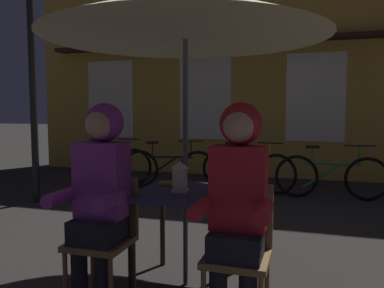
{
  "coord_description": "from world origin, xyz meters",
  "views": [
    {
      "loc": [
        0.89,
        -2.76,
        1.35
      ],
      "look_at": [
        0.0,
        0.17,
        1.08
      ],
      "focal_mm": 36.26,
      "sensor_mm": 36.0,
      "label": 1
    }
  ],
  "objects_px": {
    "bicycle_nearest": "(110,164)",
    "bicycle_fourth": "(331,176)",
    "bicycle_second": "(169,168)",
    "cafe_table": "(185,204)",
    "lantern": "(180,176)",
    "chair_left": "(105,232)",
    "person_left_hooded": "(100,183)",
    "chair_right": "(239,245)",
    "book": "(172,184)",
    "street_lamp": "(30,14)",
    "bicycle_third": "(247,171)",
    "person_right_hooded": "(238,192)",
    "patio_umbrella": "(185,13)"
  },
  "relations": [
    {
      "from": "patio_umbrella",
      "to": "street_lamp",
      "type": "relative_size",
      "value": 0.6
    },
    {
      "from": "person_left_hooded",
      "to": "bicycle_nearest",
      "type": "distance_m",
      "value": 4.64
    },
    {
      "from": "cafe_table",
      "to": "person_right_hooded",
      "type": "height_order",
      "value": "person_right_hooded"
    },
    {
      "from": "person_right_hooded",
      "to": "book",
      "type": "bearing_deg",
      "value": 137.03
    },
    {
      "from": "cafe_table",
      "to": "lantern",
      "type": "distance_m",
      "value": 0.23
    },
    {
      "from": "patio_umbrella",
      "to": "lantern",
      "type": "xyz_separation_m",
      "value": [
        -0.03,
        -0.04,
        -1.2
      ]
    },
    {
      "from": "patio_umbrella",
      "to": "chair_left",
      "type": "relative_size",
      "value": 2.66
    },
    {
      "from": "chair_right",
      "to": "bicycle_second",
      "type": "bearing_deg",
      "value": 116.44
    },
    {
      "from": "person_right_hooded",
      "to": "chair_right",
      "type": "bearing_deg",
      "value": 90.0
    },
    {
      "from": "cafe_table",
      "to": "street_lamp",
      "type": "bearing_deg",
      "value": 146.51
    },
    {
      "from": "chair_left",
      "to": "bicycle_nearest",
      "type": "xyz_separation_m",
      "value": [
        -2.18,
        4.0,
        -0.14
      ]
    },
    {
      "from": "bicycle_nearest",
      "to": "bicycle_fourth",
      "type": "relative_size",
      "value": 1.0
    },
    {
      "from": "cafe_table",
      "to": "chair_right",
      "type": "xyz_separation_m",
      "value": [
        0.48,
        -0.37,
        -0.15
      ]
    },
    {
      "from": "person_left_hooded",
      "to": "book",
      "type": "relative_size",
      "value": 7.0
    },
    {
      "from": "bicycle_fourth",
      "to": "book",
      "type": "xyz_separation_m",
      "value": [
        -1.39,
        -3.25,
        0.41
      ]
    },
    {
      "from": "cafe_table",
      "to": "chair_right",
      "type": "height_order",
      "value": "chair_right"
    },
    {
      "from": "street_lamp",
      "to": "bicycle_second",
      "type": "relative_size",
      "value": 2.34
    },
    {
      "from": "cafe_table",
      "to": "chair_left",
      "type": "xyz_separation_m",
      "value": [
        -0.48,
        -0.37,
        -0.15
      ]
    },
    {
      "from": "lantern",
      "to": "bicycle_second",
      "type": "relative_size",
      "value": 0.14
    },
    {
      "from": "person_left_hooded",
      "to": "person_right_hooded",
      "type": "distance_m",
      "value": 0.96
    },
    {
      "from": "bicycle_nearest",
      "to": "bicycle_second",
      "type": "bearing_deg",
      "value": -6.89
    },
    {
      "from": "chair_left",
      "to": "bicycle_second",
      "type": "bearing_deg",
      "value": 103.94
    },
    {
      "from": "chair_left",
      "to": "street_lamp",
      "type": "relative_size",
      "value": 0.22
    },
    {
      "from": "chair_left",
      "to": "chair_right",
      "type": "relative_size",
      "value": 1.0
    },
    {
      "from": "chair_left",
      "to": "person_right_hooded",
      "type": "xyz_separation_m",
      "value": [
        0.96,
        -0.06,
        0.36
      ]
    },
    {
      "from": "lantern",
      "to": "bicycle_third",
      "type": "height_order",
      "value": "lantern"
    },
    {
      "from": "chair_left",
      "to": "person_left_hooded",
      "type": "bearing_deg",
      "value": -90.0
    },
    {
      "from": "chair_left",
      "to": "bicycle_third",
      "type": "bearing_deg",
      "value": 84.52
    },
    {
      "from": "chair_right",
      "to": "street_lamp",
      "type": "bearing_deg",
      "value": 145.92
    },
    {
      "from": "chair_left",
      "to": "person_left_hooded",
      "type": "height_order",
      "value": "person_left_hooded"
    },
    {
      "from": "chair_right",
      "to": "book",
      "type": "distance_m",
      "value": 0.89
    },
    {
      "from": "lantern",
      "to": "book",
      "type": "height_order",
      "value": "lantern"
    },
    {
      "from": "book",
      "to": "bicycle_second",
      "type": "bearing_deg",
      "value": 104.47
    },
    {
      "from": "person_left_hooded",
      "to": "chair_left",
      "type": "bearing_deg",
      "value": 90.0
    },
    {
      "from": "bicycle_third",
      "to": "bicycle_fourth",
      "type": "distance_m",
      "value": 1.33
    },
    {
      "from": "chair_left",
      "to": "book",
      "type": "relative_size",
      "value": 4.35
    },
    {
      "from": "chair_left",
      "to": "book",
      "type": "height_order",
      "value": "chair_left"
    },
    {
      "from": "chair_right",
      "to": "bicycle_third",
      "type": "xyz_separation_m",
      "value": [
        -0.58,
        4.0,
        -0.14
      ]
    },
    {
      "from": "bicycle_fourth",
      "to": "person_right_hooded",
      "type": "bearing_deg",
      "value": -100.87
    },
    {
      "from": "bicycle_third",
      "to": "bicycle_fourth",
      "type": "relative_size",
      "value": 0.98
    },
    {
      "from": "lantern",
      "to": "chair_left",
      "type": "xyz_separation_m",
      "value": [
        -0.45,
        -0.33,
        -0.37
      ]
    },
    {
      "from": "bicycle_third",
      "to": "book",
      "type": "height_order",
      "value": "bicycle_third"
    },
    {
      "from": "bicycle_third",
      "to": "bicycle_nearest",
      "type": "bearing_deg",
      "value": 179.96
    },
    {
      "from": "cafe_table",
      "to": "person_left_hooded",
      "type": "distance_m",
      "value": 0.67
    },
    {
      "from": "bicycle_third",
      "to": "person_right_hooded",
      "type": "bearing_deg",
      "value": -81.91
    },
    {
      "from": "chair_left",
      "to": "chair_right",
      "type": "bearing_deg",
      "value": 0.0
    },
    {
      "from": "bicycle_nearest",
      "to": "bicycle_fourth",
      "type": "xyz_separation_m",
      "value": [
        3.88,
        -0.2,
        0.0
      ]
    },
    {
      "from": "bicycle_fourth",
      "to": "bicycle_second",
      "type": "bearing_deg",
      "value": 178.81
    },
    {
      "from": "cafe_table",
      "to": "bicycle_second",
      "type": "height_order",
      "value": "bicycle_second"
    },
    {
      "from": "bicycle_second",
      "to": "book",
      "type": "bearing_deg",
      "value": -69.05
    }
  ]
}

